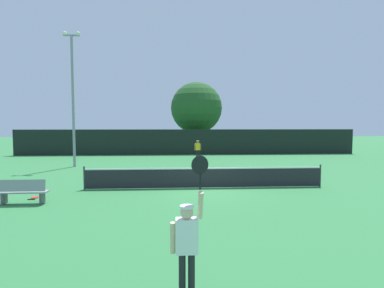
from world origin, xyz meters
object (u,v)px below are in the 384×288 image
(tennis_ball, at_px, (170,183))
(parked_car_near, at_px, (203,142))
(player_serving, at_px, (187,237))
(spare_racket, at_px, (35,198))
(player_receiving, at_px, (198,148))
(light_pole, at_px, (73,92))
(large_tree, at_px, (196,108))
(courtside_bench, at_px, (22,192))

(tennis_ball, relative_size, parked_car_near, 0.02)
(player_serving, xyz_separation_m, spare_racket, (-5.90, 7.46, -1.06))
(parked_car_near, bearing_deg, spare_racket, -104.52)
(player_receiving, distance_m, tennis_ball, 10.68)
(player_serving, relative_size, tennis_ball, 36.31)
(light_pole, bearing_deg, tennis_ball, -43.45)
(large_tree, bearing_deg, parked_car_near, 71.65)
(spare_racket, distance_m, courtside_bench, 1.05)
(courtside_bench, height_order, light_pole, light_pole)
(player_receiving, relative_size, courtside_bench, 0.90)
(tennis_ball, xyz_separation_m, spare_racket, (-5.50, -2.76, -0.01))
(player_receiving, bearing_deg, courtside_bench, 61.25)
(player_receiving, relative_size, tennis_ball, 23.78)
(tennis_ball, relative_size, large_tree, 0.01)
(courtside_bench, relative_size, parked_car_near, 0.41)
(spare_racket, xyz_separation_m, large_tree, (8.23, 21.36, 4.81))
(tennis_ball, distance_m, courtside_bench, 6.65)
(player_serving, relative_size, courtside_bench, 1.37)
(player_receiving, relative_size, parked_car_near, 0.37)
(courtside_bench, bearing_deg, spare_racket, 89.19)
(tennis_ball, bearing_deg, player_receiving, 77.95)
(courtside_bench, bearing_deg, light_pole, 97.54)
(tennis_ball, bearing_deg, player_serving, -87.74)
(tennis_ball, distance_m, spare_racket, 6.15)
(tennis_ball, xyz_separation_m, courtside_bench, (-5.51, -3.70, 0.45))
(spare_racket, bearing_deg, player_serving, -51.63)
(spare_racket, bearing_deg, large_tree, 68.92)
(player_serving, height_order, tennis_ball, player_serving)
(player_serving, height_order, large_tree, large_tree)
(parked_car_near, bearing_deg, player_receiving, -91.55)
(courtside_bench, xyz_separation_m, light_pole, (-1.35, 10.20, 4.81))
(large_tree, relative_size, parked_car_near, 1.76)
(player_receiving, height_order, tennis_ball, player_receiving)
(player_serving, height_order, player_receiving, player_serving)
(spare_racket, height_order, courtside_bench, courtside_bench)
(player_serving, bearing_deg, parked_car_near, 83.99)
(player_receiving, bearing_deg, large_tree, -93.59)
(courtside_bench, xyz_separation_m, parked_car_near, (9.28, 25.41, 0.30))
(tennis_ball, relative_size, light_pole, 0.01)
(courtside_bench, relative_size, large_tree, 0.23)
(courtside_bench, relative_size, light_pole, 0.19)
(spare_racket, distance_m, large_tree, 23.40)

